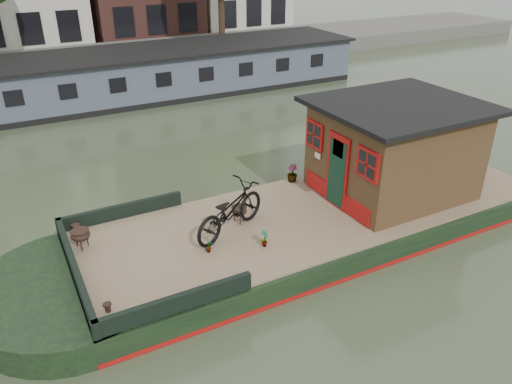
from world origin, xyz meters
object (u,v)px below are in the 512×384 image
cabin (394,148)px  brazier_front (239,215)px  bicycle (230,210)px  potted_plant_a (264,238)px  brazier_rear (81,239)px

cabin → brazier_front: size_ratio=9.47×
cabin → bicycle: cabin is taller
cabin → potted_plant_a: bearing=-169.3°
bicycle → potted_plant_a: size_ratio=5.23×
brazier_front → brazier_rear: (-3.51, 0.62, 0.01)m
bicycle → potted_plant_a: bearing=179.2°
bicycle → cabin: bearing=-115.9°
cabin → bicycle: size_ratio=1.83×
cabin → bicycle: bearing=178.9°
bicycle → brazier_rear: (-3.14, 0.92, -0.35)m
potted_plant_a → brazier_front: size_ratio=0.99×
brazier_front → brazier_rear: bearing=170.0°
bicycle → brazier_front: bearing=-76.4°
cabin → potted_plant_a: (-4.25, -0.80, -1.02)m
potted_plant_a → brazier_rear: bearing=152.9°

